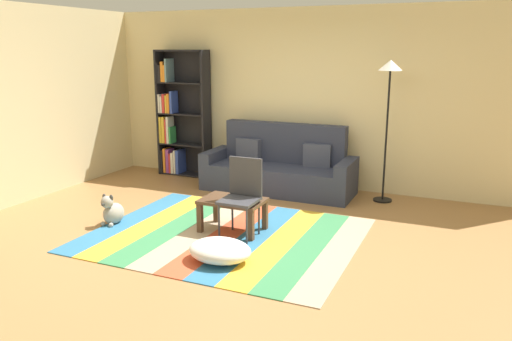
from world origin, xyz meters
TOP-DOWN VIEW (x-y plane):
  - ground_plane at (0.00, 0.00)m, footprint 14.00×14.00m
  - back_wall at (0.00, 2.55)m, footprint 6.80×0.10m
  - left_wall at (-3.40, 0.75)m, footprint 0.10×5.50m
  - rug at (-0.18, -0.00)m, footprint 2.99×2.43m
  - couch at (-0.29, 2.02)m, footprint 2.26×0.80m
  - bookshelf at (-2.23, 2.31)m, footprint 0.90×0.28m
  - coffee_table at (-0.16, 0.16)m, footprint 0.73×0.49m
  - pouf at (0.11, -0.68)m, footprint 0.65×0.51m
  - dog at (-1.62, -0.21)m, footprint 0.22×0.35m
  - standing_lamp at (1.24, 2.10)m, footprint 0.32×0.32m
  - tv_remote at (-0.23, 0.22)m, footprint 0.11×0.15m
  - folding_chair at (0.00, 0.09)m, footprint 0.40×0.40m

SIDE VIEW (x-z plane):
  - ground_plane at x=0.00m, z-range 0.00..0.00m
  - rug at x=-0.18m, z-range 0.00..0.01m
  - pouf at x=0.11m, z-range 0.01..0.23m
  - dog at x=-1.62m, z-range -0.04..0.36m
  - coffee_table at x=-0.16m, z-range 0.13..0.51m
  - couch at x=-0.29m, z-range -0.16..0.84m
  - tv_remote at x=-0.23m, z-range 0.39..0.41m
  - folding_chair at x=0.00m, z-range 0.08..0.98m
  - bookshelf at x=-2.23m, z-range -0.09..1.99m
  - back_wall at x=0.00m, z-range 0.00..2.70m
  - left_wall at x=-3.40m, z-range 0.00..2.70m
  - standing_lamp at x=1.24m, z-range 0.65..2.61m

